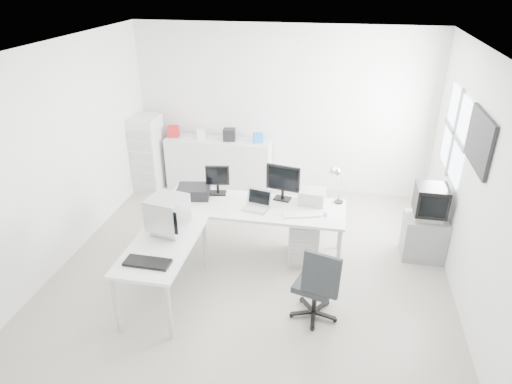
% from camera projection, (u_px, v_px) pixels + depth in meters
% --- Properties ---
extents(floor, '(5.00, 5.00, 0.01)m').
position_uv_depth(floor, '(253.00, 266.00, 6.08)').
color(floor, '#BCB8A9').
rests_on(floor, ground).
extents(ceiling, '(5.00, 5.00, 0.01)m').
position_uv_depth(ceiling, '(252.00, 48.00, 4.83)').
color(ceiling, white).
rests_on(ceiling, back_wall).
extents(back_wall, '(5.00, 0.02, 2.80)m').
position_uv_depth(back_wall, '(282.00, 111.00, 7.65)').
color(back_wall, silver).
rests_on(back_wall, floor).
extents(left_wall, '(0.02, 5.00, 2.80)m').
position_uv_depth(left_wall, '(63.00, 155.00, 5.87)').
color(left_wall, silver).
rests_on(left_wall, floor).
extents(right_wall, '(0.02, 5.00, 2.80)m').
position_uv_depth(right_wall, '(475.00, 186.00, 5.03)').
color(right_wall, silver).
rests_on(right_wall, floor).
extents(window, '(0.02, 1.20, 1.10)m').
position_uv_depth(window, '(455.00, 134.00, 6.00)').
color(window, white).
rests_on(window, right_wall).
extents(wall_picture, '(0.04, 0.90, 0.60)m').
position_uv_depth(wall_picture, '(480.00, 140.00, 4.90)').
color(wall_picture, black).
rests_on(wall_picture, right_wall).
extents(main_desk, '(2.40, 0.80, 0.75)m').
position_uv_depth(main_desk, '(254.00, 230.00, 6.18)').
color(main_desk, silver).
rests_on(main_desk, floor).
extents(side_desk, '(0.70, 1.40, 0.75)m').
position_uv_depth(side_desk, '(165.00, 270.00, 5.35)').
color(side_desk, silver).
rests_on(side_desk, floor).
extents(drawer_pedestal, '(0.40, 0.50, 0.60)m').
position_uv_depth(drawer_pedestal, '(305.00, 238.00, 6.14)').
color(drawer_pedestal, silver).
rests_on(drawer_pedestal, floor).
extents(inkjet_printer, '(0.48, 0.40, 0.15)m').
position_uv_depth(inkjet_printer, '(194.00, 192.00, 6.21)').
color(inkjet_printer, black).
rests_on(inkjet_printer, main_desk).
extents(lcd_monitor_small, '(0.35, 0.24, 0.40)m').
position_uv_depth(lcd_monitor_small, '(218.00, 180.00, 6.23)').
color(lcd_monitor_small, black).
rests_on(lcd_monitor_small, main_desk).
extents(lcd_monitor_large, '(0.49, 0.27, 0.48)m').
position_uv_depth(lcd_monitor_large, '(283.00, 183.00, 6.06)').
color(lcd_monitor_large, black).
rests_on(lcd_monitor_large, main_desk).
extents(laptop, '(0.35, 0.36, 0.20)m').
position_uv_depth(laptop, '(256.00, 203.00, 5.87)').
color(laptop, '#B7B7BA').
rests_on(laptop, main_desk).
extents(white_keyboard, '(0.47, 0.26, 0.02)m').
position_uv_depth(white_keyboard, '(302.00, 215.00, 5.76)').
color(white_keyboard, silver).
rests_on(white_keyboard, main_desk).
extents(white_mouse, '(0.06, 0.06, 0.06)m').
position_uv_depth(white_mouse, '(326.00, 214.00, 5.75)').
color(white_mouse, silver).
rests_on(white_mouse, main_desk).
extents(laser_printer, '(0.35, 0.31, 0.19)m').
position_uv_depth(laser_printer, '(312.00, 197.00, 6.04)').
color(laser_printer, '#ABABAB').
rests_on(laser_printer, main_desk).
extents(desk_lamp, '(0.16, 0.16, 0.45)m').
position_uv_depth(desk_lamp, '(340.00, 187.00, 5.99)').
color(desk_lamp, silver).
rests_on(desk_lamp, main_desk).
extents(crt_monitor, '(0.47, 0.47, 0.46)m').
position_uv_depth(crt_monitor, '(168.00, 215.00, 5.30)').
color(crt_monitor, '#B7B7BA').
rests_on(crt_monitor, side_desk).
extents(black_keyboard, '(0.50, 0.21, 0.03)m').
position_uv_depth(black_keyboard, '(148.00, 262.00, 4.83)').
color(black_keyboard, black).
rests_on(black_keyboard, side_desk).
extents(office_chair, '(0.68, 0.68, 0.95)m').
position_uv_depth(office_chair, '(316.00, 281.00, 5.01)').
color(office_chair, '#282A2D').
rests_on(office_chair, floor).
extents(tv_cabinet, '(0.55, 0.45, 0.60)m').
position_uv_depth(tv_cabinet, '(424.00, 237.00, 6.15)').
color(tv_cabinet, slate).
rests_on(tv_cabinet, floor).
extents(crt_tv, '(0.50, 0.48, 0.45)m').
position_uv_depth(crt_tv, '(430.00, 203.00, 5.92)').
color(crt_tv, black).
rests_on(crt_tv, tv_cabinet).
extents(sideboard, '(1.83, 0.46, 0.91)m').
position_uv_depth(sideboard, '(219.00, 164.00, 8.02)').
color(sideboard, silver).
rests_on(sideboard, floor).
extents(clutter_box_a, '(0.22, 0.20, 0.19)m').
position_uv_depth(clutter_box_a, '(173.00, 131.00, 7.91)').
color(clutter_box_a, red).
rests_on(clutter_box_a, sideboard).
extents(clutter_box_b, '(0.19, 0.18, 0.15)m').
position_uv_depth(clutter_box_b, '(201.00, 134.00, 7.83)').
color(clutter_box_b, silver).
rests_on(clutter_box_b, sideboard).
extents(clutter_box_c, '(0.23, 0.21, 0.20)m').
position_uv_depth(clutter_box_c, '(229.00, 135.00, 7.74)').
color(clutter_box_c, black).
rests_on(clutter_box_c, sideboard).
extents(clutter_box_d, '(0.19, 0.18, 0.16)m').
position_uv_depth(clutter_box_d, '(258.00, 138.00, 7.66)').
color(clutter_box_d, blue).
rests_on(clutter_box_d, sideboard).
extents(clutter_bottle, '(0.07, 0.07, 0.22)m').
position_uv_depth(clutter_bottle, '(158.00, 129.00, 7.99)').
color(clutter_bottle, silver).
rests_on(clutter_bottle, sideboard).
extents(filing_cabinet, '(0.46, 0.55, 1.31)m').
position_uv_depth(filing_cabinet, '(148.00, 153.00, 7.95)').
color(filing_cabinet, silver).
rests_on(filing_cabinet, floor).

